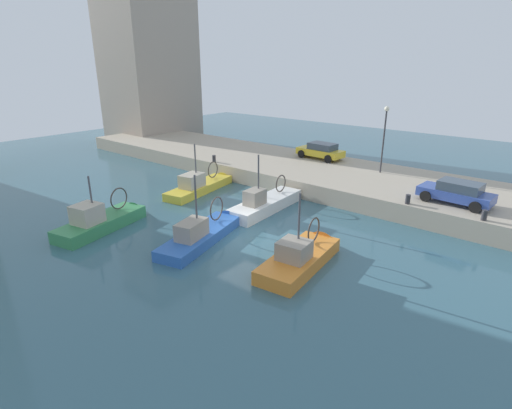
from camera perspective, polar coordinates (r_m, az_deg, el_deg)
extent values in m
plane|color=#386070|center=(22.14, -1.29, -4.37)|extent=(80.00, 80.00, 0.00)
cube|color=#ADA08C|center=(31.00, 12.85, 3.44)|extent=(9.00, 56.00, 1.20)
cube|color=orange|center=(19.03, 6.12, -8.75)|extent=(5.38, 2.50, 1.31)
cone|color=orange|center=(21.44, 9.74, -5.51)|extent=(1.10, 1.79, 1.70)
cube|color=#B2A893|center=(18.76, 6.18, -7.16)|extent=(5.16, 2.32, 0.08)
cube|color=gray|center=(18.10, 5.43, -6.50)|extent=(1.43, 1.46, 0.87)
cylinder|color=#4C4C51|center=(17.98, 6.11, -3.01)|extent=(0.10, 0.10, 3.06)
torus|color=#3F3833|center=(19.64, 8.20, -3.58)|extent=(1.27, 0.23, 1.27)
sphere|color=white|center=(18.18, 0.91, -9.37)|extent=(0.32, 0.32, 0.32)
cube|color=#2D60B7|center=(21.60, -7.78, -5.21)|extent=(6.22, 3.15, 1.13)
cone|color=#2D60B7|center=(24.22, -3.52, -2.22)|extent=(1.26, 1.70, 1.52)
cube|color=#B2A893|center=(21.39, -7.84, -3.97)|extent=(5.95, 2.96, 0.08)
cube|color=gray|center=(20.57, -9.14, -3.55)|extent=(1.93, 1.42, 0.90)
cylinder|color=#4C4C51|center=(20.56, -8.50, -0.16)|extent=(0.10, 0.10, 3.22)
torus|color=#3F3833|center=(22.40, -5.62, -0.57)|extent=(1.35, 0.42, 1.37)
sphere|color=white|center=(20.72, -12.67, -6.14)|extent=(0.32, 0.32, 0.32)
cube|color=gold|center=(29.74, -7.99, 1.84)|extent=(6.37, 2.72, 1.15)
cone|color=gold|center=(32.40, -4.32, 3.48)|extent=(1.15, 1.61, 1.48)
cube|color=#9E7A51|center=(29.59, -8.04, 2.80)|extent=(6.10, 2.55, 0.08)
cube|color=#B7AD99|center=(28.81, -9.09, 3.36)|extent=(1.87, 1.48, 0.96)
cylinder|color=#4C4C51|center=(28.93, -8.58, 5.53)|extent=(0.10, 0.10, 3.06)
torus|color=#3F3833|center=(30.72, -6.15, 4.94)|extent=(1.25, 0.30, 1.26)
sphere|color=white|center=(28.88, -11.65, 1.44)|extent=(0.32, 0.32, 0.32)
cube|color=white|center=(25.80, 1.42, -0.78)|extent=(6.24, 2.08, 1.47)
cone|color=white|center=(28.53, 5.32, 1.17)|extent=(1.00, 1.54, 1.48)
cube|color=#9E7A51|center=(25.57, 1.43, 0.61)|extent=(5.99, 1.93, 0.08)
cube|color=gray|center=(24.46, -0.18, 1.01)|extent=(1.35, 1.01, 0.97)
cylinder|color=#4C4C51|center=(24.45, 0.35, 3.53)|extent=(0.10, 0.10, 3.10)
torus|color=#3F3833|center=(26.73, 3.54, 3.00)|extent=(1.18, 0.16, 1.17)
sphere|color=white|center=(24.84, -2.71, -1.08)|extent=(0.32, 0.32, 0.32)
cube|color=#388951|center=(24.51, -21.05, -3.30)|extent=(5.66, 2.91, 1.40)
cone|color=#388951|center=(26.45, -16.23, -1.07)|extent=(1.23, 1.76, 1.60)
cube|color=#B2A893|center=(24.29, -21.23, -1.93)|extent=(5.42, 2.73, 0.08)
cube|color=#B7AD99|center=(23.60, -22.86, -1.27)|extent=(1.63, 1.58, 1.07)
cylinder|color=#4C4C51|center=(23.62, -22.35, 0.70)|extent=(0.10, 0.10, 2.61)
torus|color=#3F3833|center=(24.98, -18.91, 0.82)|extent=(1.30, 0.36, 1.31)
sphere|color=white|center=(24.23, -25.47, -3.66)|extent=(0.32, 0.32, 0.32)
cube|color=#334C9E|center=(25.97, 26.46, 1.28)|extent=(1.92, 4.11, 0.53)
cube|color=#384756|center=(25.77, 27.06, 2.31)|extent=(1.60, 2.34, 0.54)
cylinder|color=black|center=(25.69, 22.96, 1.11)|extent=(0.27, 0.65, 0.64)
cylinder|color=black|center=(27.17, 24.26, 1.88)|extent=(0.27, 0.65, 0.64)
cylinder|color=black|center=(24.93, 28.71, -0.33)|extent=(0.27, 0.65, 0.64)
cylinder|color=black|center=(26.45, 29.72, 0.55)|extent=(0.27, 0.65, 0.64)
cube|color=gold|center=(34.69, 9.10, 7.35)|extent=(1.84, 4.09, 0.55)
cube|color=#384756|center=(34.47, 9.42, 8.17)|extent=(1.54, 2.32, 0.52)
cylinder|color=black|center=(34.87, 6.48, 7.16)|extent=(0.26, 0.65, 0.64)
cylinder|color=black|center=(36.14, 8.03, 7.54)|extent=(0.26, 0.65, 0.64)
cylinder|color=black|center=(33.35, 10.22, 6.39)|extent=(0.26, 0.65, 0.64)
cylinder|color=black|center=(34.68, 11.70, 6.81)|extent=(0.26, 0.65, 0.64)
cylinder|color=#2D2D33|center=(24.00, 29.70, -1.34)|extent=(0.28, 0.28, 0.55)
cylinder|color=#2D2D33|center=(24.88, 20.77, 0.71)|extent=(0.28, 0.28, 0.55)
cylinder|color=#2D2D33|center=(33.32, -5.98, 6.51)|extent=(0.28, 0.28, 0.55)
cylinder|color=#38383D|center=(30.94, 17.64, 8.41)|extent=(0.12, 0.12, 4.50)
sphere|color=#F2EACC|center=(30.60, 18.11, 12.81)|extent=(0.36, 0.36, 0.36)
cube|color=#A39384|center=(51.05, -15.14, 20.39)|extent=(8.94, 7.88, 20.36)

